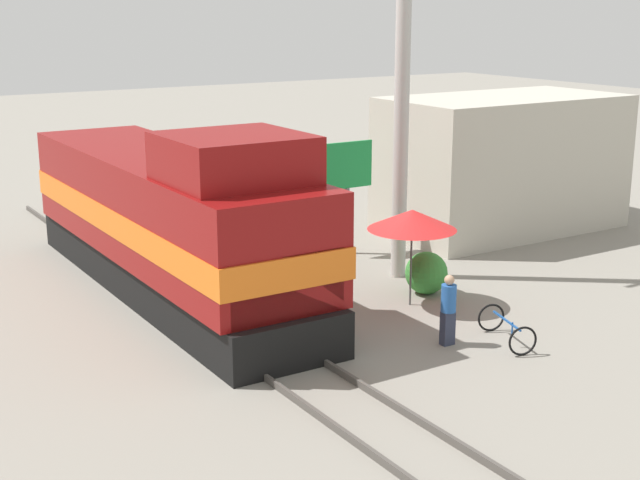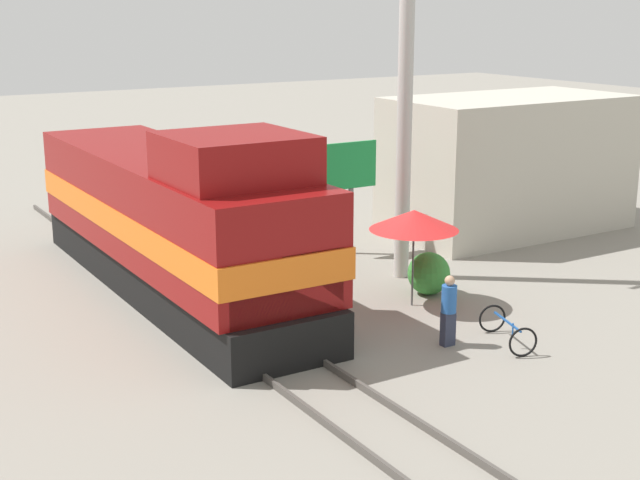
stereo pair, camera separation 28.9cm
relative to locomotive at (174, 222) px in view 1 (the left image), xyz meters
The scene contains 11 objects.
ground_plane 3.23m from the locomotive, 90.00° to the right, with size 120.00×120.00×0.00m, color gray.
rail_near 3.26m from the locomotive, 105.64° to the right, with size 0.08×29.67×0.15m, color #4C4742.
rail_far 3.26m from the locomotive, 74.36° to the right, with size 0.08×29.67×0.15m, color #4C4742.
locomotive is the anchor object (origin of this frame).
utility_pole 7.15m from the locomotive, 16.56° to the right, with size 1.80×0.41×11.04m.
vendor_umbrella 6.11m from the locomotive, 40.13° to the right, with size 2.23×2.23×2.47m.
billboard_sign 6.11m from the locomotive, ahead, with size 1.75×0.12×3.43m.
shrub_cluster 6.70m from the locomotive, 31.46° to the right, with size 1.12×1.12×1.12m, color #388C38.
person_bystander 7.59m from the locomotive, 60.61° to the right, with size 0.34×0.34×1.62m.
bicycle 8.82m from the locomotive, 55.86° to the right, with size 1.11×1.73×0.67m.
building_block_distant 12.20m from the locomotive, ahead, with size 8.01×4.20×4.47m, color #B7B2A3.
Camera 1 is at (-8.64, -18.29, 7.34)m, focal length 50.00 mm.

